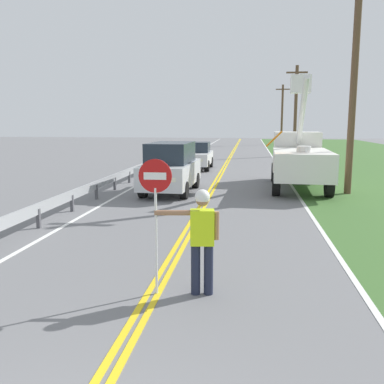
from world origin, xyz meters
The scene contains 13 objects.
centerline_yellow_left centered at (-0.09, 20.00, 0.01)m, with size 0.11×110.00×0.01m, color yellow.
centerline_yellow_right centered at (0.09, 20.00, 0.01)m, with size 0.11×110.00×0.01m, color yellow.
edge_line_right centered at (3.60, 20.00, 0.01)m, with size 0.12×110.00×0.01m, color silver.
edge_line_left centered at (-3.60, 20.00, 0.01)m, with size 0.12×110.00×0.01m, color silver.
flagger_worker centered at (0.83, 4.70, 1.05)m, with size 1.08×0.29×1.83m.
stop_sign_paddle centered at (0.06, 4.60, 1.71)m, with size 0.56×0.04×2.33m.
utility_bucket_truck centered at (3.84, 17.56, 1.40)m, with size 2.91×6.89×5.06m.
oncoming_suv_nearest centered at (-1.64, 15.23, 1.06)m, with size 2.03×4.66×2.10m.
oncoming_sedan_second centered at (-1.73, 24.45, 0.83)m, with size 1.93×4.11×1.70m.
utility_pole_near centered at (5.68, 15.93, 4.40)m, with size 1.80×0.28×8.43m.
utility_pole_mid centered at (5.53, 36.29, 4.06)m, with size 1.80×0.28×7.76m.
utility_pole_far centered at (5.85, 56.33, 4.10)m, with size 1.80×0.28×7.85m.
guardrail_left_shoulder centered at (-4.20, 16.70, 0.52)m, with size 0.10×32.00×0.71m.
Camera 1 is at (1.59, -2.21, 2.92)m, focal length 39.78 mm.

